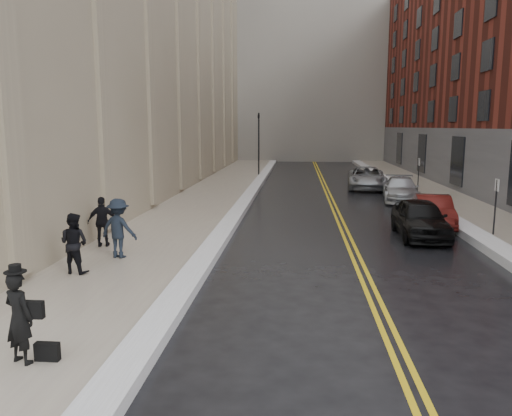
% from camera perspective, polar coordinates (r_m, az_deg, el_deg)
% --- Properties ---
extents(ground, '(160.00, 160.00, 0.00)m').
position_cam_1_polar(ground, '(11.62, 1.52, -11.51)').
color(ground, black).
rests_on(ground, ground).
extents(sidewalk_left, '(4.00, 64.00, 0.15)m').
position_cam_1_polar(sidewalk_left, '(27.62, -5.91, 0.84)').
color(sidewalk_left, gray).
rests_on(sidewalk_left, ground).
extents(sidewalk_right, '(3.00, 64.00, 0.15)m').
position_cam_1_polar(sidewalk_right, '(28.41, 21.93, 0.45)').
color(sidewalk_right, gray).
rests_on(sidewalk_right, ground).
extents(lane_stripe_a, '(0.12, 64.00, 0.01)m').
position_cam_1_polar(lane_stripe_a, '(27.21, 8.48, 0.51)').
color(lane_stripe_a, gold).
rests_on(lane_stripe_a, ground).
extents(lane_stripe_b, '(0.12, 64.00, 0.01)m').
position_cam_1_polar(lane_stripe_b, '(27.23, 8.99, 0.50)').
color(lane_stripe_b, gold).
rests_on(lane_stripe_b, ground).
extents(snow_ridge_left, '(0.70, 60.80, 0.26)m').
position_cam_1_polar(snow_ridge_left, '(27.28, -1.16, 0.90)').
color(snow_ridge_left, white).
rests_on(snow_ridge_left, ground).
extents(snow_ridge_right, '(0.85, 60.80, 0.30)m').
position_cam_1_polar(snow_ridge_right, '(27.91, 18.31, 0.66)').
color(snow_ridge_right, white).
rests_on(snow_ridge_right, ground).
extents(tower_far_right, '(22.00, 18.00, 44.00)m').
position_cam_1_polar(tower_far_right, '(80.02, 15.46, 21.93)').
color(tower_far_right, slate).
rests_on(tower_far_right, ground).
extents(traffic_signal, '(0.18, 0.15, 5.20)m').
position_cam_1_polar(traffic_signal, '(40.98, 0.32, 7.88)').
color(traffic_signal, black).
rests_on(traffic_signal, ground).
extents(parking_sign_near, '(0.06, 0.35, 2.23)m').
position_cam_1_polar(parking_sign_near, '(20.39, 25.71, 0.58)').
color(parking_sign_near, black).
rests_on(parking_sign_near, ground).
extents(parking_sign_far, '(0.06, 0.35, 2.23)m').
position_cam_1_polar(parking_sign_far, '(31.81, 18.08, 3.87)').
color(parking_sign_far, black).
rests_on(parking_sign_far, ground).
extents(car_black, '(1.78, 4.25, 1.44)m').
position_cam_1_polar(car_black, '(19.65, 18.24, -1.14)').
color(car_black, black).
rests_on(car_black, ground).
extents(car_maroon, '(1.82, 4.05, 1.29)m').
position_cam_1_polar(car_maroon, '(22.00, 19.61, -0.33)').
color(car_maroon, '#4F110E').
rests_on(car_maroon, ground).
extents(car_silver_near, '(2.45, 4.75, 1.32)m').
position_cam_1_polar(car_silver_near, '(28.92, 16.23, 2.07)').
color(car_silver_near, '#AFB3B7').
rests_on(car_silver_near, ground).
extents(car_silver_far, '(2.86, 5.43, 1.46)m').
position_cam_1_polar(car_silver_far, '(34.04, 12.55, 3.38)').
color(car_silver_far, '#9B9EA2').
rests_on(car_silver_far, ground).
extents(pedestrian_main, '(0.68, 0.57, 1.59)m').
position_cam_1_polar(pedestrian_main, '(9.47, -25.46, -11.26)').
color(pedestrian_main, black).
rests_on(pedestrian_main, sidewalk_left).
extents(pedestrian_a, '(0.93, 0.79, 1.67)m').
position_cam_1_polar(pedestrian_a, '(14.50, -20.09, -3.79)').
color(pedestrian_a, black).
rests_on(pedestrian_a, sidewalk_left).
extents(pedestrian_b, '(1.31, 0.94, 1.82)m').
position_cam_1_polar(pedestrian_b, '(15.76, -15.42, -2.24)').
color(pedestrian_b, black).
rests_on(pedestrian_b, sidewalk_left).
extents(pedestrian_c, '(1.05, 0.61, 1.67)m').
position_cam_1_polar(pedestrian_c, '(17.37, -17.11, -1.52)').
color(pedestrian_c, black).
rests_on(pedestrian_c, sidewalk_left).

